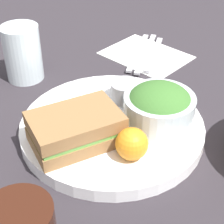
% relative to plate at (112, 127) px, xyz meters
% --- Properties ---
extents(ground_plane, '(4.00, 4.00, 0.00)m').
position_rel_plate_xyz_m(ground_plane, '(0.00, 0.00, -0.01)').
color(ground_plane, '#2D282D').
extents(plate, '(0.30, 0.30, 0.02)m').
position_rel_plate_xyz_m(plate, '(0.00, 0.00, 0.00)').
color(plate, white).
rests_on(plate, ground_plane).
extents(sandwich, '(0.15, 0.13, 0.05)m').
position_rel_plate_xyz_m(sandwich, '(0.07, -0.01, 0.04)').
color(sandwich, olive).
rests_on(sandwich, plate).
extents(salad_bowl, '(0.11, 0.11, 0.07)m').
position_rel_plate_xyz_m(salad_bowl, '(-0.05, 0.06, 0.04)').
color(salad_bowl, silver).
rests_on(salad_bowl, plate).
extents(dressing_cup, '(0.05, 0.05, 0.03)m').
position_rel_plate_xyz_m(dressing_cup, '(-0.06, -0.03, 0.03)').
color(dressing_cup, '#99999E').
rests_on(dressing_cup, plate).
extents(orange_wedge, '(0.05, 0.05, 0.05)m').
position_rel_plate_xyz_m(orange_wedge, '(0.04, 0.08, 0.03)').
color(orange_wedge, orange).
rests_on(orange_wedge, plate).
extents(napkin, '(0.14, 0.18, 0.00)m').
position_rel_plate_xyz_m(napkin, '(-0.25, -0.13, -0.01)').
color(napkin, white).
rests_on(napkin, ground_plane).
extents(fork, '(0.17, 0.09, 0.01)m').
position_rel_plate_xyz_m(fork, '(-0.24, -0.15, -0.00)').
color(fork, silver).
rests_on(fork, napkin).
extents(knife, '(0.18, 0.10, 0.01)m').
position_rel_plate_xyz_m(knife, '(-0.25, -0.13, -0.00)').
color(knife, silver).
rests_on(knife, napkin).
extents(spoon, '(0.15, 0.09, 0.01)m').
position_rel_plate_xyz_m(spoon, '(-0.26, -0.11, -0.00)').
color(spoon, silver).
rests_on(spoon, napkin).
extents(water_glass, '(0.07, 0.07, 0.11)m').
position_rel_plate_xyz_m(water_glass, '(-0.01, -0.25, 0.04)').
color(water_glass, silver).
rests_on(water_glass, ground_plane).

